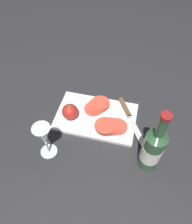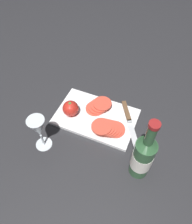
{
  "view_description": "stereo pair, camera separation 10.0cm",
  "coord_description": "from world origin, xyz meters",
  "px_view_note": "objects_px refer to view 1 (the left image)",
  "views": [
    {
      "loc": [
        0.21,
        -0.61,
        0.84
      ],
      "look_at": [
        0.07,
        -0.01,
        0.05
      ],
      "focal_mm": 35.0,
      "sensor_mm": 36.0,
      "label": 1
    },
    {
      "loc": [
        0.31,
        -0.58,
        0.84
      ],
      "look_at": [
        0.07,
        -0.01,
        0.05
      ],
      "focal_mm": 35.0,
      "sensor_mm": 36.0,
      "label": 2
    }
  ],
  "objects_px": {
    "knife": "(127,112)",
    "tomato_slice_stack_far": "(97,106)",
    "wine_glass": "(44,137)",
    "tomato_slice_stack_near": "(111,126)",
    "wine_bottle": "(152,149)",
    "whole_tomato": "(70,112)"
  },
  "relations": [
    {
      "from": "wine_glass",
      "to": "knife",
      "type": "relative_size",
      "value": 0.73
    },
    {
      "from": "wine_glass",
      "to": "tomato_slice_stack_near",
      "type": "height_order",
      "value": "wine_glass"
    },
    {
      "from": "tomato_slice_stack_near",
      "to": "knife",
      "type": "bearing_deg",
      "value": 61.9
    },
    {
      "from": "wine_glass",
      "to": "tomato_slice_stack_near",
      "type": "bearing_deg",
      "value": 34.76
    },
    {
      "from": "wine_bottle",
      "to": "tomato_slice_stack_far",
      "type": "height_order",
      "value": "wine_bottle"
    },
    {
      "from": "wine_bottle",
      "to": "knife",
      "type": "height_order",
      "value": "wine_bottle"
    },
    {
      "from": "wine_glass",
      "to": "tomato_slice_stack_near",
      "type": "xyz_separation_m",
      "value": [
        0.24,
        0.16,
        -0.08
      ]
    },
    {
      "from": "knife",
      "to": "tomato_slice_stack_near",
      "type": "xyz_separation_m",
      "value": [
        -0.06,
        -0.11,
        0.02
      ]
    },
    {
      "from": "wine_bottle",
      "to": "tomato_slice_stack_near",
      "type": "height_order",
      "value": "wine_bottle"
    },
    {
      "from": "wine_glass",
      "to": "whole_tomato",
      "type": "bearing_deg",
      "value": 78.19
    },
    {
      "from": "knife",
      "to": "tomato_slice_stack_far",
      "type": "xyz_separation_m",
      "value": [
        -0.15,
        -0.0,
        0.01
      ]
    },
    {
      "from": "tomato_slice_stack_far",
      "to": "knife",
      "type": "bearing_deg",
      "value": 0.93
    },
    {
      "from": "tomato_slice_stack_far",
      "to": "tomato_slice_stack_near",
      "type": "bearing_deg",
      "value": -49.23
    },
    {
      "from": "tomato_slice_stack_near",
      "to": "wine_bottle",
      "type": "bearing_deg",
      "value": -34.36
    },
    {
      "from": "wine_glass",
      "to": "tomato_slice_stack_far",
      "type": "relative_size",
      "value": 1.52
    },
    {
      "from": "knife",
      "to": "tomato_slice_stack_near",
      "type": "distance_m",
      "value": 0.12
    },
    {
      "from": "wine_bottle",
      "to": "tomato_slice_stack_near",
      "type": "distance_m",
      "value": 0.22
    },
    {
      "from": "wine_glass",
      "to": "whole_tomato",
      "type": "height_order",
      "value": "wine_glass"
    },
    {
      "from": "wine_glass",
      "to": "knife",
      "type": "distance_m",
      "value": 0.41
    },
    {
      "from": "knife",
      "to": "tomato_slice_stack_far",
      "type": "distance_m",
      "value": 0.15
    },
    {
      "from": "knife",
      "to": "tomato_slice_stack_near",
      "type": "bearing_deg",
      "value": -59.45
    },
    {
      "from": "wine_bottle",
      "to": "tomato_slice_stack_near",
      "type": "xyz_separation_m",
      "value": [
        -0.17,
        0.12,
        -0.08
      ]
    }
  ]
}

